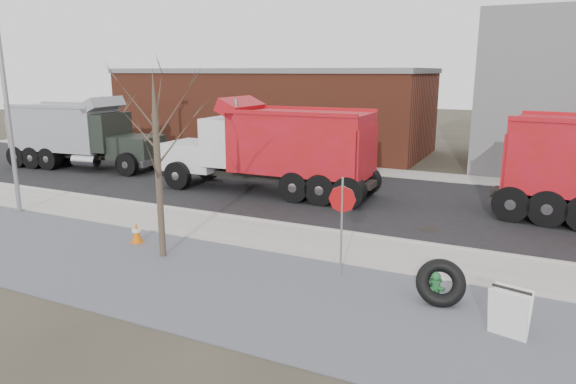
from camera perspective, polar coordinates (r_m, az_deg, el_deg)
The scene contains 16 objects.
ground at distance 15.43m, azimuth 1.87°, elevation -5.95°, with size 120.00×120.00×0.00m, color #383328.
gravel_verge at distance 12.53m, azimuth -4.79°, elevation -10.62°, with size 60.00×5.00×0.03m, color gray.
sidewalk at distance 15.64m, azimuth 2.24°, elevation -5.57°, with size 60.00×2.50×0.06m, color #9E9B93.
curb at distance 16.77m, azimuth 4.04°, elevation -4.19°, with size 60.00×0.15×0.11m, color #9E9B93.
road at distance 21.11m, azimuth 8.86°, elevation -0.78°, with size 60.00×9.40×0.02m, color black.
far_sidewalk at distance 26.48m, azimuth 12.53°, elevation 1.97°, with size 60.00×2.00×0.06m, color #9E9B93.
building_brick at distance 34.32m, azimuth -1.81°, elevation 9.23°, with size 20.20×8.20×5.30m.
bare_tree at distance 14.18m, azimuth -14.42°, elevation 5.63°, with size 3.20×3.20×5.20m.
street_light at distance 20.92m, azimuth -28.55°, elevation 10.18°, with size 0.50×2.00×8.00m.
fire_hydrant at distance 12.14m, azimuth 16.03°, elevation -10.28°, with size 0.42×0.41×0.74m.
truck_tire at distance 12.10m, azimuth 16.61°, elevation -9.64°, with size 1.29×1.12×1.08m.
stop_sign at distance 12.77m, azimuth 6.02°, elevation -1.90°, with size 0.69×0.09×2.56m.
sandwich_board at distance 11.02m, azimuth 23.37°, elevation -12.22°, with size 0.82×0.62×1.02m.
traffic_cone_near at distance 16.17m, azimuth -16.47°, elevation -4.37°, with size 0.34×0.34×0.66m.
dump_truck_red_b at distance 21.59m, azimuth -1.66°, elevation 5.12°, with size 9.52×2.91×3.96m.
dump_truck_grey at distance 29.47m, azimuth -22.02°, elevation 6.15°, with size 8.51×3.44×3.75m.
Camera 1 is at (5.91, -13.32, 5.08)m, focal length 32.00 mm.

